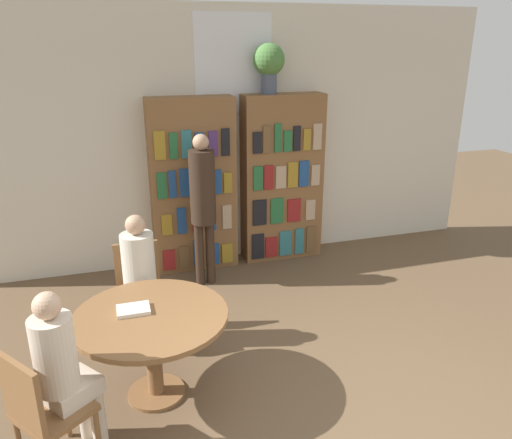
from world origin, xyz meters
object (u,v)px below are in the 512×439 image
at_px(bookshelf_left, 193,186).
at_px(chair_near_camera, 41,409).
at_px(reading_table, 151,329).
at_px(chair_left_side, 140,286).
at_px(flower_vase, 269,63).
at_px(seated_reader_right, 63,367).
at_px(bookshelf_right, 282,179).
at_px(seated_reader_left, 140,274).
at_px(librarian_standing, 203,196).

height_order(bookshelf_left, chair_near_camera, bookshelf_left).
height_order(reading_table, chair_left_side, chair_left_side).
distance_m(bookshelf_left, flower_vase, 1.64).
distance_m(chair_left_side, seated_reader_right, 1.48).
relative_size(bookshelf_left, reading_table, 1.77).
height_order(bookshelf_right, chair_near_camera, bookshelf_right).
height_order(flower_vase, seated_reader_left, flower_vase).
height_order(bookshelf_left, librarian_standing, bookshelf_left).
xyz_separation_m(bookshelf_left, librarian_standing, (0.01, -0.50, 0.02)).
bearing_deg(librarian_standing, bookshelf_right, 24.83).
height_order(seated_reader_right, librarian_standing, librarian_standing).
distance_m(reading_table, seated_reader_right, 0.74).
distance_m(flower_vase, seated_reader_right, 3.89).
distance_m(bookshelf_left, reading_table, 2.42).
distance_m(reading_table, seated_reader_left, 0.74).
xyz_separation_m(reading_table, seated_reader_right, (-0.58, -0.44, 0.10)).
bearing_deg(seated_reader_left, flower_vase, -138.82).
bearing_deg(librarian_standing, flower_vase, 29.20).
xyz_separation_m(bookshelf_left, chair_near_camera, (-1.47, -2.81, -0.52)).
bearing_deg(chair_left_side, bookshelf_right, -145.24).
bearing_deg(chair_left_side, bookshelf_left, -120.66).
height_order(bookshelf_right, seated_reader_left, bookshelf_right).
bearing_deg(flower_vase, seated_reader_left, -137.57).
bearing_deg(chair_left_side, seated_reader_left, 90.00).
xyz_separation_m(chair_near_camera, seated_reader_left, (0.71, 1.28, 0.21)).
distance_m(bookshelf_right, reading_table, 2.94).
distance_m(chair_near_camera, seated_reader_right, 0.27).
relative_size(bookshelf_right, chair_near_camera, 2.29).
bearing_deg(seated_reader_left, librarian_standing, -128.19).
relative_size(bookshelf_right, chair_left_side, 2.29).
relative_size(reading_table, chair_left_side, 1.30).
relative_size(bookshelf_right, flower_vase, 3.65).
height_order(bookshelf_left, seated_reader_right, bookshelf_left).
relative_size(bookshelf_right, seated_reader_right, 1.66).
bearing_deg(chair_left_side, reading_table, 90.00).
xyz_separation_m(seated_reader_right, librarian_standing, (1.34, 2.20, 0.34)).
bearing_deg(seated_reader_left, bookshelf_left, -117.62).
bearing_deg(bookshelf_left, seated_reader_right, -116.07).
bearing_deg(reading_table, bookshelf_right, 50.89).
bearing_deg(bookshelf_right, librarian_standing, -155.17).
bearing_deg(flower_vase, bookshelf_right, -1.61).
bearing_deg(seated_reader_right, reading_table, 90.00).
xyz_separation_m(bookshelf_left, flower_vase, (0.92, 0.00, 1.35)).
height_order(reading_table, librarian_standing, librarian_standing).
distance_m(bookshelf_right, seated_reader_left, 2.42).
distance_m(bookshelf_right, chair_left_side, 2.35).
relative_size(bookshelf_left, flower_vase, 3.65).
height_order(bookshelf_right, seated_reader_right, bookshelf_right).
height_order(bookshelf_right, librarian_standing, bookshelf_right).
relative_size(chair_left_side, seated_reader_right, 0.72).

